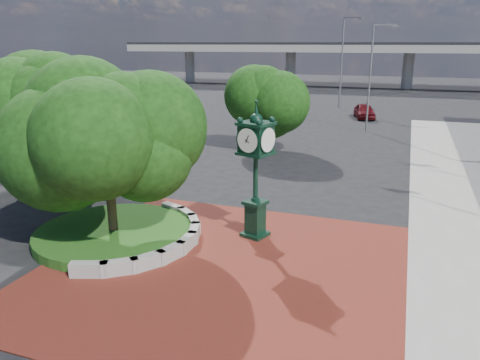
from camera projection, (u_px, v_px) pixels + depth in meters
name	position (u px, v px, depth m)	size (l,w,h in m)	color
ground	(232.00, 257.00, 16.93)	(200.00, 200.00, 0.00)	black
plaza	(222.00, 269.00, 16.03)	(12.00, 12.00, 0.04)	maroon
planter_wall	(165.00, 240.00, 17.73)	(2.96, 6.77, 0.54)	#9E9B93
grass_bed	(114.00, 234.00, 18.49)	(6.10, 6.10, 0.40)	#224814
overpass	(377.00, 48.00, 78.39)	(90.00, 12.00, 7.50)	#9E9B93
tree_planter	(107.00, 147.00, 17.49)	(5.20, 5.20, 6.33)	#38281C
tree_northwest	(33.00, 109.00, 24.48)	(5.60, 5.60, 6.93)	#38281C
tree_street	(268.00, 104.00, 33.57)	(4.40, 4.40, 5.45)	#38281C
post_clock	(256.00, 165.00, 17.92)	(1.35, 1.35, 5.35)	black
parked_car	(364.00, 111.00, 47.65)	(1.75, 4.36, 1.49)	#540C12
street_lamp_near	(373.00, 70.00, 39.51)	(2.00, 0.31, 8.92)	slate
street_lamp_far	(344.00, 56.00, 53.68)	(2.24, 0.85, 10.22)	slate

